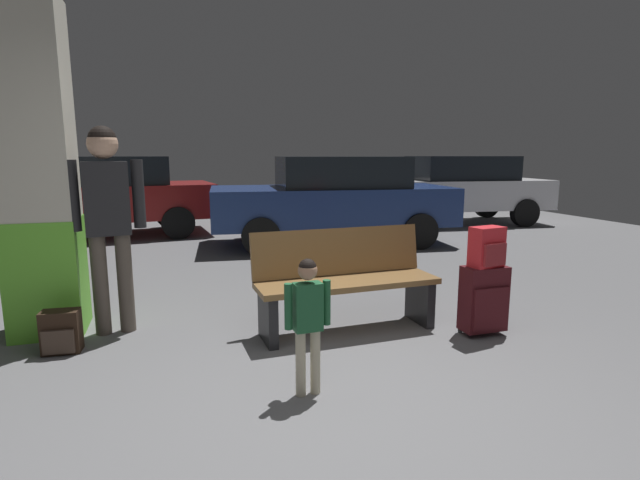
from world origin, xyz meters
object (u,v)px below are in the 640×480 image
Objects in this scene: structural_pillar at (37,172)px; parked_car_side at (455,188)px; parked_car_far at (102,194)px; backpack_bright at (487,247)px; child at (307,312)px; backpack_dark_floor at (61,332)px; suitcase at (484,299)px; adult at (107,208)px; parked_car_near at (334,198)px; bench at (345,281)px.

structural_pillar is 8.81m from parked_car_side.
backpack_bright is at bearing -60.43° from parked_car_far.
child is at bearing -44.16° from structural_pillar.
structural_pillar is 2.70m from child.
backpack_dark_floor is (0.18, -0.56, -1.23)m from structural_pillar.
backpack_dark_floor is at bearing 143.49° from child.
suitcase is 1.78× the size of backpack_bright.
suitcase is 0.14× the size of parked_car_far.
structural_pillar is 5.37m from parked_car_far.
backpack_dark_floor is at bearing 169.04° from suitcase.
backpack_dark_floor is at bearing -141.89° from parked_car_side.
parked_car_side is at bearing 37.72° from adult.
parked_car_near is (0.21, 4.58, 0.03)m from backpack_bright.
parked_car_far is at bearing 93.10° from backpack_dark_floor.
suitcase reaches higher than backpack_dark_floor.
adult is (-3.04, 1.02, 0.78)m from suitcase.
structural_pillar reaches higher than parked_car_near.
parked_car_side is (6.70, 5.18, -0.29)m from adult.
parked_car_side and parked_car_far have the same top height.
backpack_bright is 3.52m from backpack_dark_floor.
backpack_bright is (3.58, -1.22, -0.63)m from structural_pillar.
adult is at bearing 44.62° from backpack_dark_floor.
parked_car_near is (1.30, 4.08, 0.36)m from bench.
parked_car_near reaches higher than bench.
bench is at bearing -107.69° from parked_car_near.
parked_car_side is at bearing 59.40° from suitcase.
structural_pillar is at bearing 107.79° from backpack_dark_floor.
parked_car_side is (7.24, 4.99, -0.59)m from structural_pillar.
suitcase is 1.84m from child.
backpack_bright is 0.19× the size of adult.
backpack_bright is (0.00, -0.00, 0.45)m from suitcase.
structural_pillar is at bearing 161.24° from suitcase.
parked_car_near is (1.95, 5.15, 0.25)m from child.
parked_car_side reaches higher than child.
backpack_bright is at bearing -120.59° from parked_car_side.
structural_pillar is at bearing 163.87° from bench.
child is (-0.65, -1.07, 0.11)m from bench.
bench is 1.79× the size of child.
parked_car_far is (-3.72, 6.55, 0.48)m from suitcase.
backpack_bright reaches higher than child.
parked_car_side is at bearing 34.53° from structural_pillar.
parked_car_side is at bearing 25.15° from parked_car_near.
suitcase is at bearing -92.67° from parked_car_near.
backpack_dark_floor is at bearing -86.90° from parked_car_far.
parked_car_near and parked_car_side have the same top height.
backpack_bright is at bearing -18.50° from adult.
parked_car_near is at bearing 72.31° from bench.
child is (1.84, -1.79, -0.84)m from structural_pillar.
parked_car_side is (3.67, 6.20, 0.48)m from suitcase.
suitcase is at bearing -120.60° from parked_car_side.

